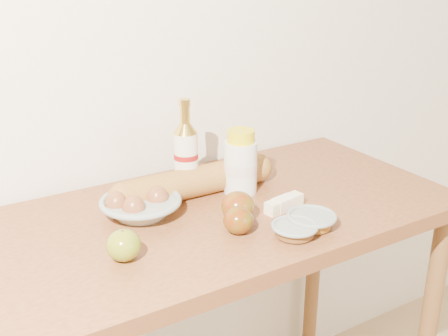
{
  "coord_description": "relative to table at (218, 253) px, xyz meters",
  "views": [
    {
      "loc": [
        -0.64,
        0.11,
        1.5
      ],
      "look_at": [
        0.0,
        1.15,
        1.02
      ],
      "focal_mm": 45.0,
      "sensor_mm": 36.0,
      "label": 1
    }
  ],
  "objects": [
    {
      "name": "apple_yellowgreen",
      "position": [
        -0.29,
        -0.1,
        0.16
      ],
      "size": [
        0.09,
        0.09,
        0.07
      ],
      "rotation": [
        0.0,
        0.0,
        -0.29
      ],
      "color": "olive",
      "rests_on": "table"
    },
    {
      "name": "baguette",
      "position": [
        -0.01,
        0.1,
        0.16
      ],
      "size": [
        0.47,
        0.08,
        0.08
      ],
      "rotation": [
        0.0,
        0.0,
        -0.01
      ],
      "color": "#B37E36",
      "rests_on": "table"
    },
    {
      "name": "apple_redgreen_right",
      "position": [
        0.01,
        -0.07,
        0.16
      ],
      "size": [
        0.1,
        0.1,
        0.07
      ],
      "rotation": [
        0.0,
        0.0,
        0.39
      ],
      "color": "#92080C",
      "rests_on": "table"
    },
    {
      "name": "sugar_bowl",
      "position": [
        0.08,
        -0.21,
        0.14
      ],
      "size": [
        0.14,
        0.14,
        0.03
      ],
      "rotation": [
        0.0,
        0.0,
        -0.35
      ],
      "color": "gray",
      "rests_on": "table"
    },
    {
      "name": "butter_stick",
      "position": [
        0.14,
        -0.08,
        0.14
      ],
      "size": [
        0.11,
        0.05,
        0.03
      ],
      "rotation": [
        0.0,
        0.0,
        0.18
      ],
      "color": "#FFF6C5",
      "rests_on": "table"
    },
    {
      "name": "back_wall",
      "position": [
        0.0,
        0.33,
        0.52
      ],
      "size": [
        3.5,
        0.02,
        2.6
      ],
      "primitive_type": "cube",
      "color": "silver",
      "rests_on": "ground"
    },
    {
      "name": "syrup_bowl",
      "position": [
        0.14,
        -0.19,
        0.14
      ],
      "size": [
        0.12,
        0.12,
        0.03
      ],
      "rotation": [
        0.0,
        0.0,
        -0.06
      ],
      "color": "gray",
      "rests_on": "table"
    },
    {
      "name": "egg_bowl",
      "position": [
        -0.18,
        0.07,
        0.15
      ],
      "size": [
        0.25,
        0.25,
        0.07
      ],
      "rotation": [
        0.0,
        0.0,
        0.3
      ],
      "color": "gray",
      "rests_on": "table"
    },
    {
      "name": "bourbon_bottle",
      "position": [
        -0.02,
        0.13,
        0.23
      ],
      "size": [
        0.08,
        0.08,
        0.25
      ],
      "rotation": [
        0.0,
        0.0,
        -0.32
      ],
      "color": "beige",
      "rests_on": "table"
    },
    {
      "name": "apple_redgreen_front",
      "position": [
        -0.02,
        -0.13,
        0.16
      ],
      "size": [
        0.08,
        0.08,
        0.06
      ],
      "rotation": [
        0.0,
        0.0,
        -0.12
      ],
      "color": "maroon",
      "rests_on": "table"
    },
    {
      "name": "table",
      "position": [
        0.0,
        0.0,
        0.0
      ],
      "size": [
        1.2,
        0.6,
        0.9
      ],
      "color": "#94572F",
      "rests_on": "ground"
    },
    {
      "name": "cream_bottle",
      "position": [
        0.11,
        0.06,
        0.2
      ],
      "size": [
        0.09,
        0.09,
        0.17
      ],
      "rotation": [
        0.0,
        0.0,
        -0.02
      ],
      "color": "white",
      "rests_on": "table"
    }
  ]
}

